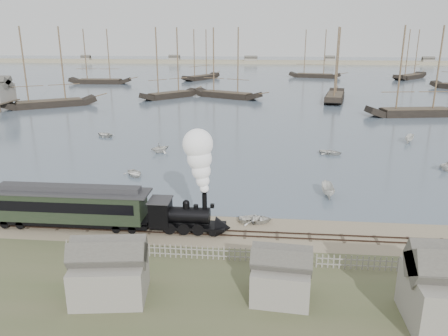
{
  "coord_description": "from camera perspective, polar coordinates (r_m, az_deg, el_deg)",
  "views": [
    {
      "loc": [
        0.63,
        -39.22,
        17.94
      ],
      "look_at": [
        -3.9,
        7.6,
        3.5
      ],
      "focal_mm": 35.0,
      "sensor_mm": 36.0,
      "label": 1
    }
  ],
  "objects": [
    {
      "name": "schooner_3",
      "position": [
        127.56,
        14.57,
        13.0
      ],
      "size": [
        9.48,
        23.07,
        20.0
      ],
      "primitive_type": null,
      "rotation": [
        0.0,
        0.0,
        1.37
      ],
      "color": "black",
      "rests_on": "harbor_water"
    },
    {
      "name": "rowboat_1",
      "position": [
        69.41,
        -8.35,
        2.66
      ],
      "size": [
        4.15,
        4.17,
        1.67
      ],
      "primitive_type": "imported",
      "rotation": [
        0.0,
        0.0,
        2.31
      ],
      "color": "silver",
      "rests_on": "harbor_water"
    },
    {
      "name": "schooner_2",
      "position": [
        128.89,
        0.37,
        13.56
      ],
      "size": [
        21.47,
        14.11,
        20.0
      ],
      "primitive_type": null,
      "rotation": [
        0.0,
        0.0,
        -0.47
      ],
      "color": "black",
      "rests_on": "harbor_water"
    },
    {
      "name": "passenger_coach",
      "position": [
        44.33,
        -19.39,
        -4.56
      ],
      "size": [
        15.37,
        2.96,
        3.73
      ],
      "color": "black",
      "rests_on": "ground"
    },
    {
      "name": "far_spit",
      "position": [
        289.78,
        5.54,
        13.44
      ],
      "size": [
        500.0,
        20.0,
        1.8
      ],
      "primitive_type": "cube",
      "color": "tan",
      "rests_on": "ground"
    },
    {
      "name": "schooner_1",
      "position": [
        129.36,
        -7.25,
        13.44
      ],
      "size": [
        15.74,
        16.98,
        20.0
      ],
      "primitive_type": null,
      "rotation": [
        0.0,
        0.0,
        0.85
      ],
      "color": "black",
      "rests_on": "harbor_water"
    },
    {
      "name": "picket_fence_east",
      "position": [
        38.33,
        23.41,
        -12.39
      ],
      "size": [
        15.0,
        0.1,
        1.2
      ],
      "primitive_type": null,
      "color": "gray",
      "rests_on": "ground"
    },
    {
      "name": "shed_left",
      "position": [
        33.5,
        -14.47,
        -15.93
      ],
      "size": [
        5.0,
        4.0,
        4.1
      ],
      "primitive_type": null,
      "color": "gray",
      "rests_on": "ground"
    },
    {
      "name": "beached_dinghy",
      "position": [
        43.78,
        4.13,
        -6.68
      ],
      "size": [
        2.62,
        3.52,
        0.7
      ],
      "primitive_type": "imported",
      "rotation": [
        0.0,
        0.0,
        1.64
      ],
      "color": "silver",
      "rests_on": "ground"
    },
    {
      "name": "schooner_4",
      "position": [
        108.36,
        24.34,
        11.43
      ],
      "size": [
        23.13,
        8.96,
        20.0
      ],
      "primitive_type": null,
      "rotation": [
        0.0,
        0.0,
        0.17
      ],
      "color": "black",
      "rests_on": "harbor_water"
    },
    {
      "name": "rowboat_5",
      "position": [
        81.84,
        23.02,
        3.54
      ],
      "size": [
        3.55,
        2.64,
        1.29
      ],
      "primitive_type": "imported",
      "rotation": [
        0.0,
        0.0,
        2.67
      ],
      "color": "silver",
      "rests_on": "harbor_water"
    },
    {
      "name": "schooner_6",
      "position": [
        173.73,
        -16.13,
        13.82
      ],
      "size": [
        23.04,
        6.21,
        20.0
      ],
      "primitive_type": null,
      "rotation": [
        0.0,
        0.0,
        0.04
      ],
      "color": "black",
      "rests_on": "harbor_water"
    },
    {
      "name": "locomotive",
      "position": [
        40.08,
        -3.65,
        -2.71
      ],
      "size": [
        7.66,
        2.86,
        9.55
      ],
      "color": "black",
      "rests_on": "ground"
    },
    {
      "name": "schooner_7",
      "position": [
        182.96,
        -3.04,
        14.58
      ],
      "size": [
        14.24,
        20.36,
        20.0
      ],
      "primitive_type": null,
      "rotation": [
        0.0,
        0.0,
        1.06
      ],
      "color": "black",
      "rests_on": "harbor_water"
    },
    {
      "name": "rowboat_6",
      "position": [
        82.92,
        -15.35,
        4.27
      ],
      "size": [
        4.17,
        4.49,
        0.76
      ],
      "primitive_type": "imported",
      "rotation": [
        0.0,
        0.0,
        4.14
      ],
      "color": "silver",
      "rests_on": "harbor_water"
    },
    {
      "name": "harbor_water",
      "position": [
        209.99,
        5.46,
        12.1
      ],
      "size": [
        600.0,
        336.0,
        0.06
      ],
      "primitive_type": "cube",
      "color": "#485867",
      "rests_on": "ground"
    },
    {
      "name": "schooner_0",
      "position": [
        120.81,
        -22.29,
        12.09
      ],
      "size": [
        22.11,
        17.31,
        20.0
      ],
      "primitive_type": null,
      "rotation": [
        0.0,
        0.0,
        0.59
      ],
      "color": "black",
      "rests_on": "harbor_water"
    },
    {
      "name": "shed_mid",
      "position": [
        32.63,
        7.32,
        -16.45
      ],
      "size": [
        4.0,
        3.5,
        3.6
      ],
      "primitive_type": null,
      "color": "gray",
      "rests_on": "ground"
    },
    {
      "name": "rowboat_3",
      "position": [
        69.78,
        13.74,
        2.03
      ],
      "size": [
        3.39,
        4.05,
        0.72
      ],
      "primitive_type": "imported",
      "rotation": [
        0.0,
        0.0,
        1.28
      ],
      "color": "silver",
      "rests_on": "harbor_water"
    },
    {
      "name": "schooner_9",
      "position": [
        202.05,
        23.41,
        13.49
      ],
      "size": [
        18.89,
        20.86,
        20.0
      ],
      "primitive_type": null,
      "rotation": [
        0.0,
        0.0,
        0.86
      ],
      "color": "black",
      "rests_on": "harbor_water"
    },
    {
      "name": "rowboat_2",
      "position": [
        51.7,
        13.38,
        -2.84
      ],
      "size": [
        3.61,
        1.45,
        1.38
      ],
      "primitive_type": "imported",
      "rotation": [
        0.0,
        0.0,
        3.17
      ],
      "color": "silver",
      "rests_on": "harbor_water"
    },
    {
      "name": "picket_fence_west",
      "position": [
        37.56,
        -6.22,
        -11.58
      ],
      "size": [
        19.0,
        0.1,
        1.2
      ],
      "primitive_type": null,
      "color": "gray",
      "rests_on": "ground"
    },
    {
      "name": "rail_track",
      "position": [
        41.31,
        4.16,
        -8.66
      ],
      "size": [
        120.0,
        1.8,
        0.16
      ],
      "color": "#31221B",
      "rests_on": "ground"
    },
    {
      "name": "ground",
      "position": [
        43.13,
        4.23,
        -7.56
      ],
      "size": [
        600.0,
        600.0,
        0.0
      ],
      "primitive_type": "plane",
      "color": "gray",
      "rests_on": "ground"
    },
    {
      "name": "rowboat_0",
      "position": [
        58.68,
        -11.61,
        -0.68
      ],
      "size": [
        4.07,
        3.86,
        0.69
      ],
      "primitive_type": "imported",
      "rotation": [
        0.0,
        0.0,
        0.63
      ],
      "color": "silver",
      "rests_on": "harbor_water"
    },
    {
      "name": "schooner_8",
      "position": [
        195.1,
        11.9,
        14.4
      ],
      "size": [
        22.16,
        10.28,
        20.0
      ],
      "primitive_type": null,
      "rotation": [
        0.0,
        0.0,
        -0.26
      ],
      "color": "black",
      "rests_on": "harbor_water"
    }
  ]
}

